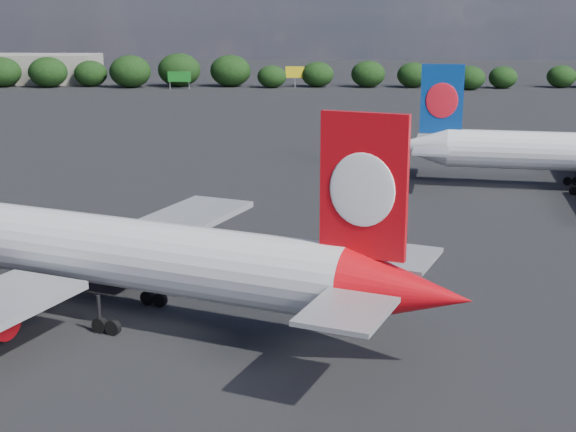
{
  "coord_description": "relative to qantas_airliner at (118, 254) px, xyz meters",
  "views": [
    {
      "loc": [
        17.57,
        -33.91,
        19.77
      ],
      "look_at": [
        16.0,
        12.0,
        8.0
      ],
      "focal_mm": 50.0,
      "sensor_mm": 36.0,
      "label": 1
    }
  ],
  "objects": [
    {
      "name": "highway_sign",
      "position": [
        -22.79,
        160.33,
        -1.28
      ],
      "size": [
        6.0,
        0.3,
        4.5
      ],
      "color": "#156C1C",
      "rests_on": "ground"
    },
    {
      "name": "billboard_yellow",
      "position": [
        7.21,
        166.33,
        -0.54
      ],
      "size": [
        5.0,
        0.3,
        5.5
      ],
      "color": "yellow",
      "rests_on": "ground"
    },
    {
      "name": "qantas_airliner",
      "position": [
        0.0,
        0.0,
        0.0
      ],
      "size": [
        42.71,
        41.09,
        14.47
      ],
      "color": "silver",
      "rests_on": "ground"
    },
    {
      "name": "horizon_treeline",
      "position": [
        -10.35,
        165.43,
        -0.59
      ],
      "size": [
        205.09,
        15.15,
        8.88
      ],
      "color": "black",
      "rests_on": "ground"
    },
    {
      "name": "terminal_building",
      "position": [
        -69.79,
        176.33,
        -0.41
      ],
      "size": [
        42.0,
        16.0,
        8.0
      ],
      "color": "gray",
      "rests_on": "ground"
    },
    {
      "name": "ground",
      "position": [
        -4.79,
        44.33,
        -4.41
      ],
      "size": [
        500.0,
        500.0,
        0.0
      ],
      "primitive_type": "plane",
      "color": "black",
      "rests_on": "ground"
    }
  ]
}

